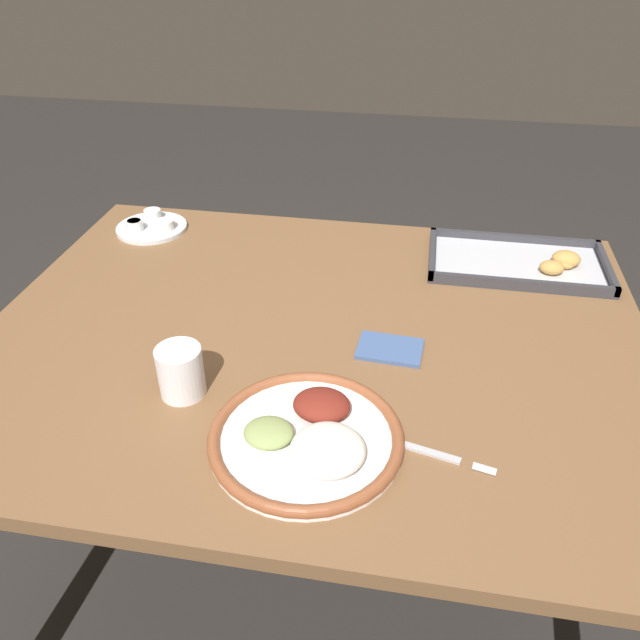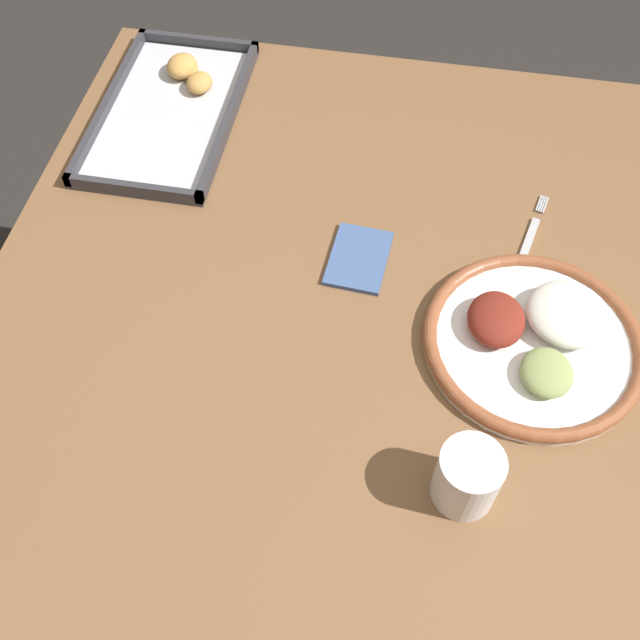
{
  "view_description": "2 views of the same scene",
  "coord_description": "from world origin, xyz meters",
  "px_view_note": "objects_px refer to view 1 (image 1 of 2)",
  "views": [
    {
      "loc": [
        0.18,
        -0.96,
        1.43
      ],
      "look_at": [
        0.01,
        0.0,
        0.76
      ],
      "focal_mm": 35.0,
      "sensor_mm": 36.0,
      "label": 1
    },
    {
      "loc": [
        -0.55,
        -0.1,
        1.6
      ],
      "look_at": [
        0.01,
        0.0,
        0.76
      ],
      "focal_mm": 42.0,
      "sensor_mm": 36.0,
      "label": 2
    }
  ],
  "objects_px": {
    "fork": "(422,450)",
    "napkin": "(390,349)",
    "saucer_plate": "(152,225)",
    "baking_tray": "(525,263)",
    "drinking_cup": "(181,372)",
    "dinner_plate": "(309,437)"
  },
  "relations": [
    {
      "from": "baking_tray",
      "to": "napkin",
      "type": "height_order",
      "value": "baking_tray"
    },
    {
      "from": "dinner_plate",
      "to": "saucer_plate",
      "type": "relative_size",
      "value": 1.73
    },
    {
      "from": "saucer_plate",
      "to": "baking_tray",
      "type": "xyz_separation_m",
      "value": [
        0.91,
        -0.04,
        -0.0
      ]
    },
    {
      "from": "drinking_cup",
      "to": "baking_tray",
      "type": "bearing_deg",
      "value": 41.58
    },
    {
      "from": "baking_tray",
      "to": "drinking_cup",
      "type": "relative_size",
      "value": 4.41
    },
    {
      "from": "saucer_plate",
      "to": "napkin",
      "type": "bearing_deg",
      "value": -32.56
    },
    {
      "from": "drinking_cup",
      "to": "saucer_plate",
      "type": "bearing_deg",
      "value": 116.99
    },
    {
      "from": "dinner_plate",
      "to": "saucer_plate",
      "type": "height_order",
      "value": "dinner_plate"
    },
    {
      "from": "baking_tray",
      "to": "napkin",
      "type": "bearing_deg",
      "value": -126.95
    },
    {
      "from": "dinner_plate",
      "to": "napkin",
      "type": "bearing_deg",
      "value": 67.92
    },
    {
      "from": "napkin",
      "to": "baking_tray",
      "type": "bearing_deg",
      "value": 53.05
    },
    {
      "from": "saucer_plate",
      "to": "napkin",
      "type": "relative_size",
      "value": 1.41
    },
    {
      "from": "drinking_cup",
      "to": "fork",
      "type": "bearing_deg",
      "value": -9.64
    },
    {
      "from": "fork",
      "to": "napkin",
      "type": "distance_m",
      "value": 0.25
    },
    {
      "from": "saucer_plate",
      "to": "drinking_cup",
      "type": "relative_size",
      "value": 1.95
    },
    {
      "from": "baking_tray",
      "to": "fork",
      "type": "bearing_deg",
      "value": -108.79
    },
    {
      "from": "dinner_plate",
      "to": "saucer_plate",
      "type": "bearing_deg",
      "value": 128.52
    },
    {
      "from": "fork",
      "to": "drinking_cup",
      "type": "relative_size",
      "value": 2.22
    },
    {
      "from": "dinner_plate",
      "to": "drinking_cup",
      "type": "height_order",
      "value": "drinking_cup"
    },
    {
      "from": "fork",
      "to": "baking_tray",
      "type": "height_order",
      "value": "baking_tray"
    },
    {
      "from": "saucer_plate",
      "to": "drinking_cup",
      "type": "distance_m",
      "value": 0.65
    },
    {
      "from": "dinner_plate",
      "to": "baking_tray",
      "type": "xyz_separation_m",
      "value": [
        0.38,
        0.62,
        -0.0
      ]
    }
  ]
}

